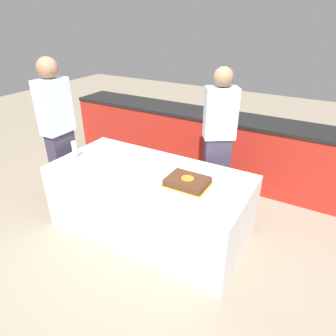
{
  "coord_description": "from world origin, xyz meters",
  "views": [
    {
      "loc": [
        1.5,
        -2.21,
        2.16
      ],
      "look_at": [
        0.23,
        0.0,
        0.83
      ],
      "focal_mm": 32.0,
      "sensor_mm": 36.0,
      "label": 1
    }
  ],
  "objects_px": {
    "cake": "(187,181)",
    "person_seated_left": "(59,131)",
    "person_cutting_cake": "(218,142)",
    "plate_stack": "(136,160)",
    "wine_glass": "(74,147)"
  },
  "relations": [
    {
      "from": "cake",
      "to": "person_seated_left",
      "type": "bearing_deg",
      "value": 178.88
    },
    {
      "from": "cake",
      "to": "person_cutting_cake",
      "type": "bearing_deg",
      "value": 90.0
    },
    {
      "from": "person_cutting_cake",
      "to": "cake",
      "type": "bearing_deg",
      "value": 57.27
    },
    {
      "from": "cake",
      "to": "person_seated_left",
      "type": "distance_m",
      "value": 1.71
    },
    {
      "from": "cake",
      "to": "plate_stack",
      "type": "height_order",
      "value": "cake"
    },
    {
      "from": "plate_stack",
      "to": "wine_glass",
      "type": "distance_m",
      "value": 0.69
    },
    {
      "from": "plate_stack",
      "to": "cake",
      "type": "bearing_deg",
      "value": -11.47
    },
    {
      "from": "cake",
      "to": "plate_stack",
      "type": "relative_size",
      "value": 2.1
    },
    {
      "from": "cake",
      "to": "wine_glass",
      "type": "bearing_deg",
      "value": -175.06
    },
    {
      "from": "cake",
      "to": "wine_glass",
      "type": "xyz_separation_m",
      "value": [
        -1.31,
        -0.11,
        0.1
      ]
    },
    {
      "from": "wine_glass",
      "to": "person_seated_left",
      "type": "relative_size",
      "value": 0.12
    },
    {
      "from": "wine_glass",
      "to": "plate_stack",
      "type": "bearing_deg",
      "value": 21.75
    },
    {
      "from": "plate_stack",
      "to": "person_cutting_cake",
      "type": "bearing_deg",
      "value": 41.58
    },
    {
      "from": "person_cutting_cake",
      "to": "person_seated_left",
      "type": "distance_m",
      "value": 1.85
    },
    {
      "from": "plate_stack",
      "to": "wine_glass",
      "type": "height_order",
      "value": "wine_glass"
    }
  ]
}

